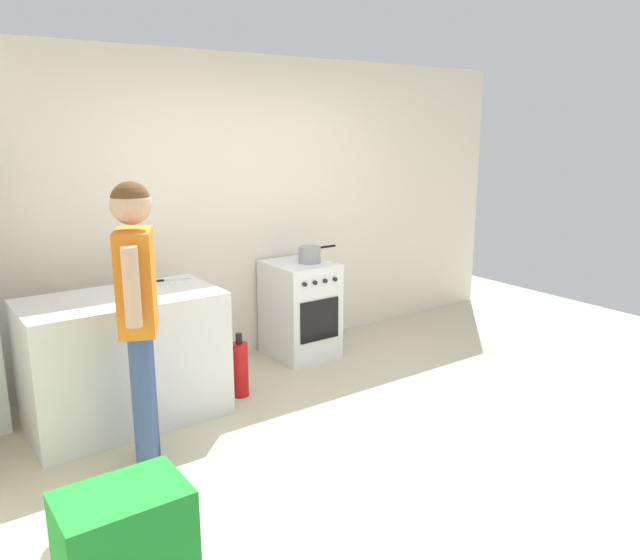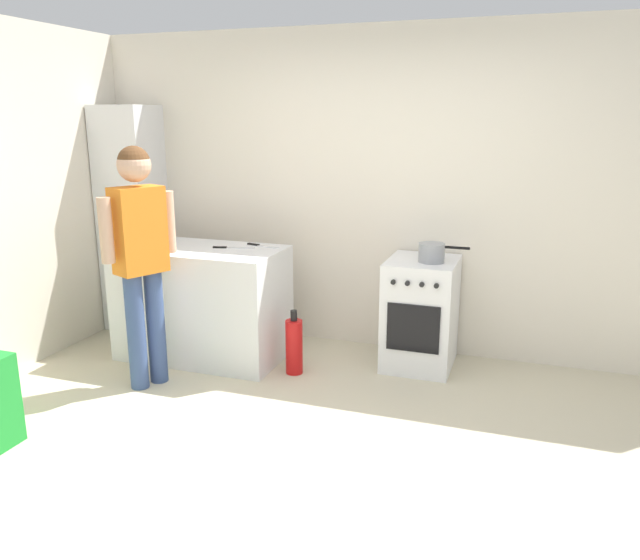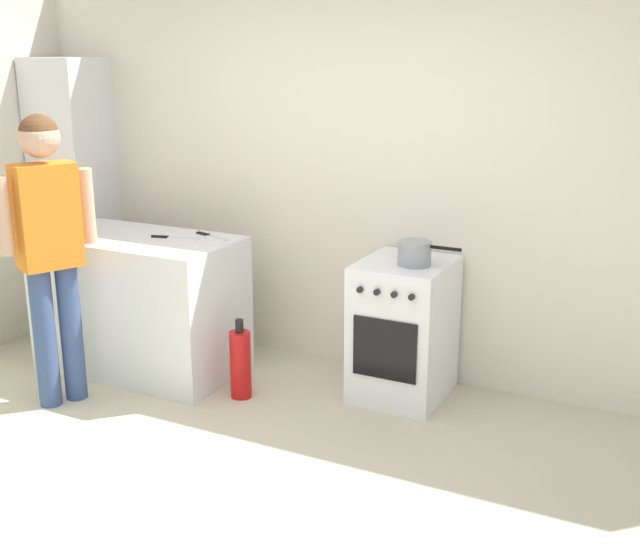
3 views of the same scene
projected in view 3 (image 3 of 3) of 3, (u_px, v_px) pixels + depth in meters
ground_plane at (210, 505)px, 3.77m from camera, size 8.00×8.00×0.00m
back_wall at (377, 173)px, 5.07m from camera, size 6.00×0.10×2.60m
counter_unit at (140, 304)px, 5.25m from camera, size 1.30×0.70×0.90m
oven_left at (404, 329)px, 4.85m from camera, size 0.52×0.62×0.85m
pot at (415, 253)px, 4.63m from camera, size 0.38×0.20×0.14m
knife_chef at (212, 236)px, 5.13m from camera, size 0.31×0.11×0.01m
knife_carving at (174, 237)px, 5.09m from camera, size 0.33×0.12×0.01m
person at (48, 234)px, 4.58m from camera, size 0.32×0.53×1.72m
fire_extinguisher at (240, 364)px, 4.87m from camera, size 0.13×0.13×0.50m
larder_cabinet at (75, 197)px, 5.92m from camera, size 0.48×0.44×2.00m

